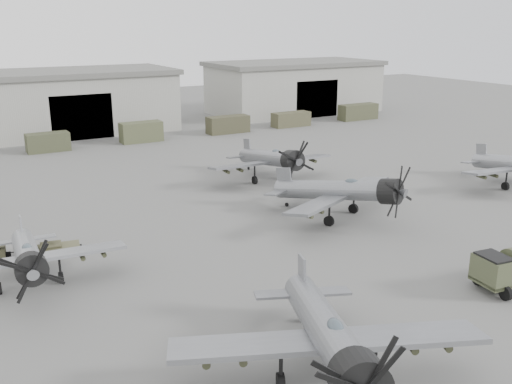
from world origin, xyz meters
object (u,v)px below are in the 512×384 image
(aircraft_near_1, at_px, (330,338))
(tug_trailer, at_px, (14,251))
(aircraft_far_1, at_px, (273,159))
(aircraft_mid_2, at_px, (344,191))
(aircraft_mid_1, at_px, (28,256))

(aircraft_near_1, bearing_deg, tug_trailer, 136.85)
(aircraft_far_1, height_order, tug_trailer, aircraft_far_1)
(tug_trailer, bearing_deg, aircraft_mid_2, -1.58)
(aircraft_mid_1, bearing_deg, tug_trailer, 96.42)
(aircraft_near_1, relative_size, aircraft_mid_1, 1.18)
(aircraft_near_1, bearing_deg, aircraft_mid_1, 142.85)
(aircraft_near_1, distance_m, aircraft_mid_2, 22.28)
(aircraft_far_1, bearing_deg, tug_trailer, -159.89)
(aircraft_near_1, relative_size, aircraft_far_1, 1.05)
(aircraft_near_1, height_order, aircraft_mid_2, aircraft_near_1)
(aircraft_mid_1, xyz_separation_m, aircraft_far_1, (24.59, 13.12, 0.24))
(aircraft_mid_1, bearing_deg, aircraft_mid_2, 6.05)
(aircraft_far_1, bearing_deg, aircraft_mid_1, -149.26)
(aircraft_near_1, distance_m, tug_trailer, 23.91)
(aircraft_mid_1, xyz_separation_m, aircraft_mid_2, (23.69, 0.77, 0.29))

